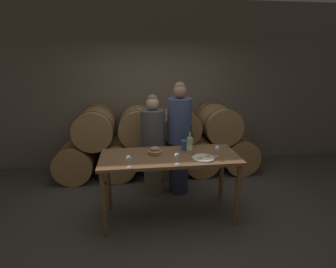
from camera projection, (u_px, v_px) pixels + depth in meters
ground_plane at (169, 216)px, 3.69m from camera, size 10.00×10.00×0.00m
stone_wall_back at (155, 86)px, 5.24m from camera, size 10.00×0.12×3.20m
barrel_stack at (159, 142)px, 4.97m from camera, size 3.74×0.91×1.30m
tasting_table at (169, 164)px, 3.47m from camera, size 1.81×0.75×0.91m
person_left at (153, 146)px, 4.10m from camera, size 0.37×0.37×1.62m
person_right at (179, 139)px, 4.13m from camera, size 0.37×0.37×1.80m
wine_bottle_red at (191, 139)px, 3.74m from camera, size 0.08×0.08×0.32m
wine_bottle_white at (190, 145)px, 3.47m from camera, size 0.08×0.08×0.32m
blue_crock at (185, 145)px, 3.63m from camera, size 0.11×0.11×0.14m
bread_basket at (155, 151)px, 3.47m from camera, size 0.18×0.18×0.11m
cheese_plate at (203, 158)px, 3.33m from camera, size 0.29×0.29×0.04m
wine_glass_far_left at (129, 159)px, 3.04m from camera, size 0.06×0.06×0.14m
wine_glass_left at (177, 156)px, 3.12m from camera, size 0.06×0.06×0.14m
wine_glass_center at (217, 149)px, 3.38m from camera, size 0.06×0.06×0.14m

